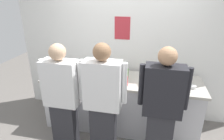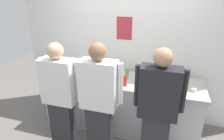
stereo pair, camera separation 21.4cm
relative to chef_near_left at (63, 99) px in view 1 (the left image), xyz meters
The scene contains 16 objects.
ground_plane 1.16m from the chef_near_left, 26.68° to the left, with size 9.00×9.00×0.00m, color slate.
wall_back 1.52m from the chef_near_left, 61.18° to the left, with size 4.05×0.11×2.78m.
prep_counter 1.09m from the chef_near_left, 47.20° to the left, with size 2.58×0.75×0.91m.
chef_near_left is the anchor object (origin of this frame).
chef_center 0.57m from the chef_near_left, ahead, with size 0.62×0.24×1.69m.
chef_far_right 1.33m from the chef_near_left, ahead, with size 0.61×0.24×1.68m.
plate_stack_front 1.26m from the chef_near_left, 27.75° to the left, with size 0.23×0.23×0.06m.
mixing_bowl_steel 0.83m from the chef_near_left, 62.57° to the left, with size 0.40×0.40×0.10m, color #B7BABF.
sheet_tray 0.76m from the chef_near_left, 102.45° to the left, with size 0.50×0.33×0.02m, color #B7BABF.
squeeze_bottle_primary 1.53m from the chef_near_left, 31.92° to the left, with size 0.06×0.06×0.18m.
squeeze_bottle_secondary 1.11m from the chef_near_left, 45.89° to the left, with size 0.06×0.06×0.20m.
squeeze_bottle_spare 0.96m from the chef_near_left, 32.72° to the left, with size 0.05×0.05×0.19m.
ramekin_red_sauce 1.69m from the chef_near_left, 25.66° to the left, with size 0.08×0.08×0.04m.
ramekin_yellow_sauce 1.66m from the chef_near_left, 31.85° to the left, with size 0.10×0.10×0.04m.
ramekin_green_sauce 1.89m from the chef_near_left, 19.41° to the left, with size 0.09×0.09×0.05m.
deli_cup 1.60m from the chef_near_left, 21.42° to the left, with size 0.09×0.09×0.08m, color white.
Camera 1 is at (0.47, -2.43, 2.23)m, focal length 30.67 mm.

